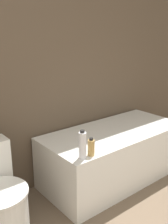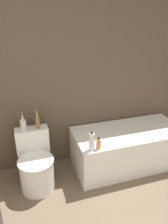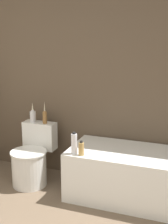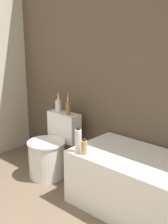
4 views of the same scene
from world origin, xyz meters
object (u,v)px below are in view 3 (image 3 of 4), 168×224
Objects in this scene: toilet at (32,160)px; vase_gold at (33,115)px; shampoo_bottle_tall at (74,144)px; vase_silver at (45,116)px; bathtub at (139,176)px; shampoo_bottle_short at (81,149)px.

vase_gold reaches higher than toilet.
vase_silver is at bearing 142.75° from shampoo_bottle_tall.
toilet is 2.96× the size of shampoo_bottle_tall.
bathtub is 9.88× the size of shampoo_bottle_short.
shampoo_bottle_tall is at bearing -37.25° from vase_silver.
toilet is at bearing -67.94° from vase_gold.
bathtub is at bearing -7.11° from vase_silver.
toilet is 0.54m from vase_gold.
bathtub is 1.32m from vase_silver.
shampoo_bottle_tall is at bearing -19.28° from toilet.
shampoo_bottle_tall is (-0.64, -0.27, 0.38)m from bathtub.
vase_silver is at bearing 145.91° from shampoo_bottle_short.
shampoo_bottle_short is at bearing -28.78° from vase_gold.
shampoo_bottle_short reaches higher than bathtub.
vase_gold is 0.91× the size of vase_silver.
toilet is 0.77m from shampoo_bottle_tall.
bathtub is at bearing -6.75° from vase_gold.
toilet is at bearing 162.11° from shampoo_bottle_short.
shampoo_bottle_tall is at bearing 173.60° from shampoo_bottle_short.
vase_gold is 1.60× the size of shampoo_bottle_short.
vase_silver is 1.76× the size of shampoo_bottle_short.
vase_silver is 0.71m from shampoo_bottle_tall.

